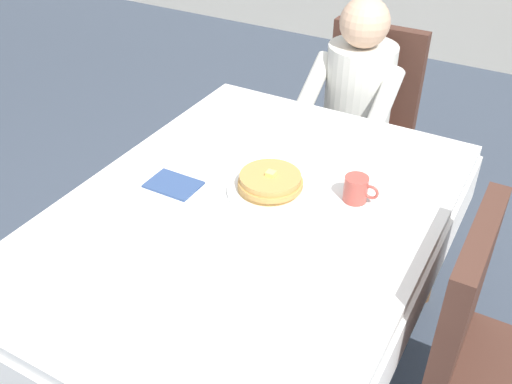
{
  "coord_description": "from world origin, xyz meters",
  "views": [
    {
      "loc": [
        0.73,
        -1.25,
        1.83
      ],
      "look_at": [
        0.01,
        0.03,
        0.79
      ],
      "focal_mm": 40.96,
      "sensor_mm": 36.0,
      "label": 1
    }
  ],
  "objects_px": {
    "plate_breakfast": "(270,191)",
    "spoon_near_edge": "(223,262)",
    "knife_right_of_plate": "(322,213)",
    "cup_coffee": "(357,189)",
    "breakfast_stack": "(270,182)",
    "chair_right_side": "(489,352)",
    "fork_left_of_plate": "(217,179)",
    "diner_person": "(355,101)",
    "dining_table_main": "(248,232)",
    "chair_diner": "(364,114)"
  },
  "relations": [
    {
      "from": "breakfast_stack",
      "to": "fork_left_of_plate",
      "type": "bearing_deg",
      "value": -174.01
    },
    {
      "from": "chair_diner",
      "to": "spoon_near_edge",
      "type": "height_order",
      "value": "chair_diner"
    },
    {
      "from": "dining_table_main",
      "to": "cup_coffee",
      "type": "bearing_deg",
      "value": 38.07
    },
    {
      "from": "fork_left_of_plate",
      "to": "cup_coffee",
      "type": "bearing_deg",
      "value": -69.55
    },
    {
      "from": "dining_table_main",
      "to": "fork_left_of_plate",
      "type": "height_order",
      "value": "fork_left_of_plate"
    },
    {
      "from": "chair_right_side",
      "to": "fork_left_of_plate",
      "type": "relative_size",
      "value": 5.17
    },
    {
      "from": "chair_diner",
      "to": "chair_right_side",
      "type": "distance_m",
      "value": 1.42
    },
    {
      "from": "dining_table_main",
      "to": "knife_right_of_plate",
      "type": "xyz_separation_m",
      "value": [
        0.21,
        0.09,
        0.09
      ]
    },
    {
      "from": "spoon_near_edge",
      "to": "fork_left_of_plate",
      "type": "bearing_deg",
      "value": 134.08
    },
    {
      "from": "plate_breakfast",
      "to": "spoon_near_edge",
      "type": "xyz_separation_m",
      "value": [
        0.04,
        -0.36,
        -0.01
      ]
    },
    {
      "from": "fork_left_of_plate",
      "to": "dining_table_main",
      "type": "bearing_deg",
      "value": -112.94
    },
    {
      "from": "diner_person",
      "to": "cup_coffee",
      "type": "distance_m",
      "value": 0.87
    },
    {
      "from": "chair_diner",
      "to": "diner_person",
      "type": "distance_m",
      "value": 0.21
    },
    {
      "from": "diner_person",
      "to": "fork_left_of_plate",
      "type": "bearing_deg",
      "value": 81.7
    },
    {
      "from": "breakfast_stack",
      "to": "plate_breakfast",
      "type": "bearing_deg",
      "value": 7.52
    },
    {
      "from": "breakfast_stack",
      "to": "knife_right_of_plate",
      "type": "xyz_separation_m",
      "value": [
        0.19,
        -0.02,
        -0.04
      ]
    },
    {
      "from": "diner_person",
      "to": "cup_coffee",
      "type": "height_order",
      "value": "diner_person"
    },
    {
      "from": "spoon_near_edge",
      "to": "cup_coffee",
      "type": "bearing_deg",
      "value": 74.9
    },
    {
      "from": "diner_person",
      "to": "cup_coffee",
      "type": "bearing_deg",
      "value": 111.03
    },
    {
      "from": "diner_person",
      "to": "chair_right_side",
      "type": "distance_m",
      "value": 1.3
    },
    {
      "from": "knife_right_of_plate",
      "to": "spoon_near_edge",
      "type": "relative_size",
      "value": 1.33
    },
    {
      "from": "knife_right_of_plate",
      "to": "cup_coffee",
      "type": "bearing_deg",
      "value": -29.88
    },
    {
      "from": "knife_right_of_plate",
      "to": "fork_left_of_plate",
      "type": "bearing_deg",
      "value": 88.13
    },
    {
      "from": "dining_table_main",
      "to": "plate_breakfast",
      "type": "bearing_deg",
      "value": 81.32
    },
    {
      "from": "plate_breakfast",
      "to": "knife_right_of_plate",
      "type": "xyz_separation_m",
      "value": [
        0.19,
        -0.02,
        -0.01
      ]
    },
    {
      "from": "fork_left_of_plate",
      "to": "diner_person",
      "type": "bearing_deg",
      "value": -2.75
    },
    {
      "from": "chair_right_side",
      "to": "knife_right_of_plate",
      "type": "relative_size",
      "value": 4.65
    },
    {
      "from": "fork_left_of_plate",
      "to": "knife_right_of_plate",
      "type": "relative_size",
      "value": 0.9
    },
    {
      "from": "chair_diner",
      "to": "fork_left_of_plate",
      "type": "height_order",
      "value": "chair_diner"
    },
    {
      "from": "dining_table_main",
      "to": "chair_right_side",
      "type": "xyz_separation_m",
      "value": [
        0.77,
        0.0,
        -0.12
      ]
    },
    {
      "from": "chair_right_side",
      "to": "diner_person",
      "type": "bearing_deg",
      "value": -141.42
    },
    {
      "from": "chair_right_side",
      "to": "breakfast_stack",
      "type": "xyz_separation_m",
      "value": [
        -0.76,
        0.11,
        0.25
      ]
    },
    {
      "from": "plate_breakfast",
      "to": "chair_right_side",
      "type": "bearing_deg",
      "value": -8.59
    },
    {
      "from": "breakfast_stack",
      "to": "knife_right_of_plate",
      "type": "distance_m",
      "value": 0.2
    },
    {
      "from": "dining_table_main",
      "to": "knife_right_of_plate",
      "type": "relative_size",
      "value": 7.62
    },
    {
      "from": "diner_person",
      "to": "breakfast_stack",
      "type": "height_order",
      "value": "diner_person"
    },
    {
      "from": "breakfast_stack",
      "to": "chair_right_side",
      "type": "bearing_deg",
      "value": -8.54
    },
    {
      "from": "chair_diner",
      "to": "chair_right_side",
      "type": "bearing_deg",
      "value": 124.66
    },
    {
      "from": "chair_right_side",
      "to": "fork_left_of_plate",
      "type": "bearing_deg",
      "value": -95.68
    },
    {
      "from": "knife_right_of_plate",
      "to": "diner_person",
      "type": "bearing_deg",
      "value": 13.09
    },
    {
      "from": "diner_person",
      "to": "breakfast_stack",
      "type": "distance_m",
      "value": 0.91
    },
    {
      "from": "plate_breakfast",
      "to": "cup_coffee",
      "type": "bearing_deg",
      "value": 21.16
    },
    {
      "from": "cup_coffee",
      "to": "fork_left_of_plate",
      "type": "height_order",
      "value": "cup_coffee"
    },
    {
      "from": "chair_diner",
      "to": "breakfast_stack",
      "type": "bearing_deg",
      "value": 92.9
    },
    {
      "from": "plate_breakfast",
      "to": "breakfast_stack",
      "type": "relative_size",
      "value": 1.32
    },
    {
      "from": "chair_diner",
      "to": "breakfast_stack",
      "type": "relative_size",
      "value": 4.37
    },
    {
      "from": "fork_left_of_plate",
      "to": "breakfast_stack",
      "type": "bearing_deg",
      "value": -78.46
    },
    {
      "from": "chair_right_side",
      "to": "plate_breakfast",
      "type": "distance_m",
      "value": 0.79
    },
    {
      "from": "diner_person",
      "to": "breakfast_stack",
      "type": "bearing_deg",
      "value": 93.4
    },
    {
      "from": "dining_table_main",
      "to": "chair_diner",
      "type": "bearing_deg",
      "value": 91.88
    }
  ]
}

